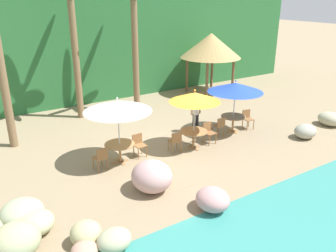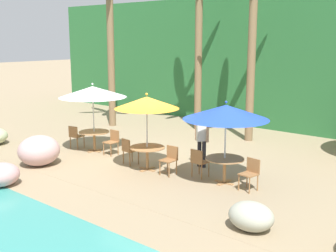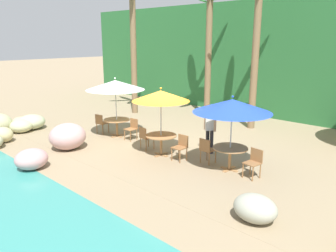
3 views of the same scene
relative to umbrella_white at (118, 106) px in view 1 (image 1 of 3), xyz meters
name	(u,v)px [view 1 (image 1 of 3)]	position (x,y,z in m)	size (l,w,h in m)	color
ground_plane	(184,147)	(2.75, -0.19, -2.19)	(120.00, 120.00, 0.00)	#937F60
terrace_deck	(184,147)	(2.75, -0.19, -2.19)	(18.00, 5.20, 0.01)	#937F60
foliage_backdrop	(96,46)	(2.75, 8.81, 0.81)	(28.00, 2.40, 6.00)	#286633
rock_seawall	(167,185)	(0.24, -2.86, -1.83)	(16.43, 3.60, 0.99)	#ACB78D
umbrella_white	(118,106)	(0.00, 0.00, 0.00)	(2.42, 2.42, 2.50)	silver
dining_table_white	(120,147)	(0.00, 0.00, -1.57)	(1.10, 1.10, 0.74)	#A37547
chair_white_seaward	(139,143)	(0.85, 0.12, -1.68)	(0.44, 0.44, 0.87)	olive
chair_white_inland	(101,157)	(-0.83, -0.22, -1.68)	(0.48, 0.48, 0.87)	olive
umbrella_orange	(195,97)	(3.03, -0.43, -0.05)	(2.00, 2.00, 2.44)	silver
dining_table_orange	(194,134)	(3.03, -0.43, -1.57)	(1.10, 1.10, 0.74)	#A37547
chair_orange_seaward	(209,131)	(3.88, -0.32, -1.68)	(0.43, 0.43, 0.87)	olive
chair_orange_inland	(175,140)	(2.18, -0.40, -1.68)	(0.47, 0.48, 0.87)	olive
umbrella_blue	(235,87)	(5.58, 0.06, -0.13)	(2.41, 2.41, 2.38)	silver
dining_table_blue	(233,119)	(5.58, 0.06, -1.57)	(1.10, 1.10, 0.74)	#A37547
chair_blue_seaward	(247,118)	(6.44, 0.04, -1.68)	(0.47, 0.48, 0.87)	olive
chair_blue_inland	(220,125)	(4.73, -0.02, -1.68)	(0.43, 0.43, 0.87)	olive
palm_tree_second	(74,33)	(0.49, 5.64, 1.93)	(2.94, 2.99, 6.37)	brown
palm_tree_third	(134,29)	(3.42, 5.19, 2.02)	(3.14, 3.32, 6.47)	brown
palapa_hut	(211,46)	(8.84, 5.81, 0.71)	(3.65, 3.65, 3.65)	brown
waiter_in_white	(196,111)	(4.15, 0.94, -1.20)	(0.52, 0.39, 1.70)	#232328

